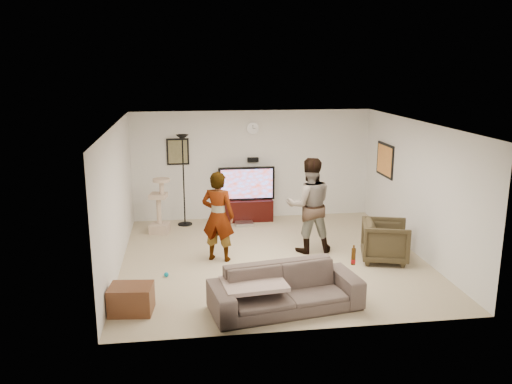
{
  "coord_description": "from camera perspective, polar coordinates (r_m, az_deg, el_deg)",
  "views": [
    {
      "loc": [
        -1.59,
        -9.1,
        3.52
      ],
      "look_at": [
        -0.28,
        0.2,
        1.23
      ],
      "focal_mm": 36.97,
      "sensor_mm": 36.0,
      "label": 1
    }
  ],
  "objects": [
    {
      "name": "picture_back",
      "position": [
        11.99,
        -8.46,
        4.34
      ],
      "size": [
        0.42,
        0.03,
        0.52
      ],
      "primitive_type": "cube",
      "color": "#6D6845",
      "rests_on": "wall_back"
    },
    {
      "name": "wall_front",
      "position": [
        6.93,
        5.73,
        -5.49
      ],
      "size": [
        5.5,
        0.04,
        2.5
      ],
      "primitive_type": "cube",
      "color": "white",
      "rests_on": "floor"
    },
    {
      "name": "tv_screen",
      "position": [
        11.95,
        -1.0,
        0.88
      ],
      "size": [
        1.18,
        0.01,
        0.67
      ],
      "primitive_type": "cube",
      "color": "#5580EA",
      "rests_on": "tv"
    },
    {
      "name": "tv",
      "position": [
        11.99,
        -1.03,
        0.93
      ],
      "size": [
        1.28,
        0.08,
        0.76
      ],
      "primitive_type": "cube",
      "color": "black",
      "rests_on": "tv_stand"
    },
    {
      "name": "ceiling",
      "position": [
        9.29,
        1.9,
        7.45
      ],
      "size": [
        5.5,
        5.5,
        0.02
      ],
      "primitive_type": "cube",
      "color": "white",
      "rests_on": "wall_back"
    },
    {
      "name": "throw_blanket",
      "position": [
        7.72,
        -0.24,
        -9.86
      ],
      "size": [
        0.98,
        0.8,
        0.06
      ],
      "primitive_type": "cube",
      "rotation": [
        0.0,
        0.0,
        0.12
      ],
      "color": "beige",
      "rests_on": "sofa"
    },
    {
      "name": "tv_stand",
      "position": [
        12.14,
        -1.01,
        -1.95
      ],
      "size": [
        1.17,
        0.45,
        0.49
      ],
      "primitive_type": "cube",
      "color": "black",
      "rests_on": "floor"
    },
    {
      "name": "console_box",
      "position": [
        11.81,
        -1.29,
        -3.46
      ],
      "size": [
        0.4,
        0.3,
        0.07
      ],
      "primitive_type": "cube",
      "color": "#BCBCBD",
      "rests_on": "floor"
    },
    {
      "name": "beer_bottle",
      "position": [
        7.92,
        10.5,
        -6.89
      ],
      "size": [
        0.06,
        0.06,
        0.25
      ],
      "primitive_type": "cylinder",
      "color": "#4E2B09",
      "rests_on": "sofa"
    },
    {
      "name": "person_left",
      "position": [
        9.57,
        -4.12,
        -2.65
      ],
      "size": [
        0.71,
        0.6,
        1.66
      ],
      "primitive_type": "imported",
      "rotation": [
        0.0,
        0.0,
        2.75
      ],
      "color": "gray",
      "rests_on": "floor"
    },
    {
      "name": "sofa",
      "position": [
        7.84,
        3.21,
        -10.41
      ],
      "size": [
        2.31,
        1.21,
        0.64
      ],
      "primitive_type": "imported",
      "rotation": [
        0.0,
        0.0,
        0.17
      ],
      "color": "#534541",
      "rests_on": "floor"
    },
    {
      "name": "wall_speaker",
      "position": [
        12.09,
        -0.33,
        3.51
      ],
      "size": [
        0.25,
        0.1,
        0.1
      ],
      "primitive_type": "cube",
      "color": "black",
      "rests_on": "wall_back"
    },
    {
      "name": "side_table",
      "position": [
        7.99,
        -13.35,
        -11.22
      ],
      "size": [
        0.66,
        0.53,
        0.41
      ],
      "primitive_type": "cube",
      "rotation": [
        0.0,
        0.0,
        -0.11
      ],
      "color": "#522E1B",
      "rests_on": "floor"
    },
    {
      "name": "wall_back",
      "position": [
        12.17,
        -0.37,
        2.95
      ],
      "size": [
        5.5,
        0.04,
        2.5
      ],
      "primitive_type": "cube",
      "color": "white",
      "rests_on": "floor"
    },
    {
      "name": "armchair",
      "position": [
        9.93,
        13.82,
        -5.18
      ],
      "size": [
        1.01,
        1.0,
        0.75
      ],
      "primitive_type": "imported",
      "rotation": [
        0.0,
        0.0,
        1.29
      ],
      "color": "#39311F",
      "rests_on": "floor"
    },
    {
      "name": "picture_right",
      "position": [
        11.72,
        13.78,
        3.38
      ],
      "size": [
        0.03,
        0.78,
        0.62
      ],
      "primitive_type": "cube",
      "color": "orange",
      "rests_on": "wall_right"
    },
    {
      "name": "cat_tree",
      "position": [
        11.35,
        -10.49,
        -1.46
      ],
      "size": [
        0.45,
        0.45,
        1.19
      ],
      "primitive_type": "cube",
      "rotation": [
        0.0,
        0.0,
        -0.2
      ],
      "color": "#BDA68F",
      "rests_on": "floor"
    },
    {
      "name": "person_right",
      "position": [
        10.03,
        5.78,
        -1.43
      ],
      "size": [
        0.9,
        0.71,
        1.83
      ],
      "primitive_type": "imported",
      "rotation": [
        0.0,
        0.0,
        3.12
      ],
      "color": "#384B80",
      "rests_on": "floor"
    },
    {
      "name": "floor_lamp",
      "position": [
        11.72,
        -7.84,
        1.24
      ],
      "size": [
        0.32,
        0.32,
        2.03
      ],
      "primitive_type": "cylinder",
      "color": "black",
      "rests_on": "floor"
    },
    {
      "name": "wall_clock",
      "position": [
        12.01,
        -0.36,
        6.91
      ],
      "size": [
        0.26,
        0.04,
        0.26
      ],
      "primitive_type": "cylinder",
      "rotation": [
        1.57,
        0.0,
        0.0
      ],
      "color": "white",
      "rests_on": "wall_back"
    },
    {
      "name": "floor",
      "position": [
        9.89,
        1.78,
        -7.22
      ],
      "size": [
        5.5,
        5.5,
        0.02
      ],
      "primitive_type": "cube",
      "color": "tan",
      "rests_on": "ground"
    },
    {
      "name": "wall_left",
      "position": [
        9.45,
        -14.82,
        -0.66
      ],
      "size": [
        0.04,
        5.5,
        2.5
      ],
      "primitive_type": "cube",
      "color": "white",
      "rests_on": "floor"
    },
    {
      "name": "toy_ball",
      "position": [
        9.17,
        -9.69,
        -8.8
      ],
      "size": [
        0.08,
        0.08,
        0.08
      ],
      "primitive_type": "sphere",
      "color": "#098BAA",
      "rests_on": "floor"
    },
    {
      "name": "wall_right",
      "position": [
        10.34,
        17.04,
        0.4
      ],
      "size": [
        0.04,
        5.5,
        2.5
      ],
      "primitive_type": "cube",
      "color": "white",
      "rests_on": "floor"
    }
  ]
}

